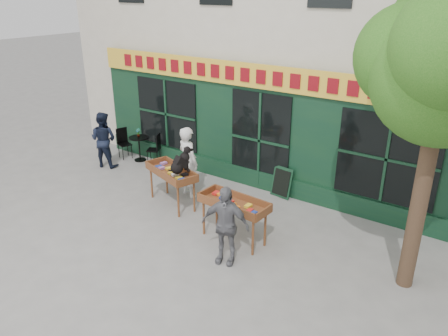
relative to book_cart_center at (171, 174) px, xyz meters
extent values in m
plane|color=slate|center=(1.26, -0.26, -0.82)|extent=(80.00, 80.00, 0.00)
cube|color=black|center=(1.26, 2.16, 0.78)|extent=(11.00, 0.16, 3.20)
cube|color=gold|center=(1.26, 2.04, 2.18)|extent=(11.00, 0.06, 0.60)
cube|color=maroon|center=(1.26, 2.00, 2.18)|extent=(9.60, 0.03, 0.34)
cube|color=black|center=(1.26, 2.06, -0.57)|extent=(11.00, 0.10, 0.50)
cube|color=black|center=(1.26, 2.06, 0.53)|extent=(1.70, 0.05, 2.50)
cube|color=black|center=(-1.94, 2.06, 0.73)|extent=(2.20, 0.05, 2.00)
cube|color=black|center=(4.46, 2.06, 0.73)|extent=(2.20, 0.05, 2.00)
cylinder|color=#382619|center=(5.56, 0.04, 0.98)|extent=(0.28, 0.28, 3.60)
sphere|color=#1B5413|center=(5.56, 0.04, 2.98)|extent=(2.20, 2.20, 2.20)
sphere|color=#1B5413|center=(4.96, 0.24, 3.18)|extent=(1.70, 1.70, 1.70)
sphere|color=#1B5413|center=(5.26, 0.64, 3.58)|extent=(1.60, 1.60, 1.60)
cylinder|color=brown|center=(-0.69, -0.01, -0.42)|extent=(0.05, 0.05, 0.80)
cylinder|color=brown|center=(0.55, -0.41, -0.42)|extent=(0.05, 0.05, 0.80)
cylinder|color=brown|center=(-0.55, 0.41, -0.42)|extent=(0.05, 0.05, 0.80)
cylinder|color=brown|center=(0.69, 0.01, -0.42)|extent=(0.05, 0.05, 0.80)
cube|color=brown|center=(0.00, 0.00, 0.00)|extent=(1.61, 1.02, 0.05)
cube|color=brown|center=(-0.09, -0.28, 0.08)|extent=(1.44, 0.50, 0.18)
cube|color=brown|center=(0.09, 0.28, 0.08)|extent=(1.44, 0.50, 0.18)
cube|color=brown|center=(0.00, 0.00, 0.06)|extent=(1.36, 0.78, 0.06)
imported|color=silver|center=(0.00, 0.65, 0.10)|extent=(0.78, 0.63, 1.84)
cylinder|color=brown|center=(1.50, -0.68, -0.42)|extent=(0.05, 0.05, 0.80)
cylinder|color=brown|center=(2.80, -0.77, -0.42)|extent=(0.05, 0.05, 0.80)
cylinder|color=brown|center=(1.53, -0.24, -0.42)|extent=(0.05, 0.05, 0.80)
cylinder|color=brown|center=(2.83, -0.33, -0.42)|extent=(0.05, 0.05, 0.80)
cube|color=brown|center=(2.16, -0.50, 0.00)|extent=(1.53, 0.68, 0.05)
cube|color=brown|center=(2.15, -0.79, 0.08)|extent=(1.50, 0.14, 0.18)
cube|color=brown|center=(2.18, -0.21, 0.08)|extent=(1.50, 0.14, 0.18)
cube|color=brown|center=(2.16, -0.50, 0.06)|extent=(1.32, 0.48, 0.06)
imported|color=#5C5C61|center=(2.46, -1.25, -0.01)|extent=(1.02, 0.65, 1.62)
cylinder|color=black|center=(-2.80, 1.67, -0.80)|extent=(0.36, 0.36, 0.03)
cylinder|color=black|center=(-2.80, 1.67, -0.44)|extent=(0.04, 0.04, 0.72)
cylinder|color=black|center=(-2.80, 1.67, -0.07)|extent=(0.60, 0.60, 0.03)
cube|color=black|center=(-3.34, 1.57, -0.37)|extent=(0.46, 0.46, 0.03)
cube|color=black|center=(-3.50, 1.63, -0.12)|extent=(0.15, 0.35, 0.50)
cylinder|color=black|center=(-3.25, 1.38, -0.60)|extent=(0.02, 0.02, 0.44)
cylinder|color=black|center=(-3.15, 1.66, -0.60)|extent=(0.02, 0.02, 0.44)
cylinder|color=black|center=(-3.53, 1.48, -0.60)|extent=(0.02, 0.02, 0.44)
cylinder|color=black|center=(-3.43, 1.76, -0.60)|extent=(0.02, 0.02, 0.44)
cube|color=black|center=(-2.25, 1.72, -0.37)|extent=(0.48, 0.48, 0.03)
cube|color=black|center=(-2.10, 1.80, -0.12)|extent=(0.18, 0.34, 0.50)
cylinder|color=black|center=(-2.45, 1.79, -0.60)|extent=(0.02, 0.02, 0.44)
cylinder|color=black|center=(-2.32, 1.52, -0.60)|extent=(0.02, 0.02, 0.44)
cylinder|color=black|center=(-2.18, 1.92, -0.60)|extent=(0.02, 0.02, 0.44)
cylinder|color=black|center=(-2.05, 1.65, -0.60)|extent=(0.02, 0.02, 0.44)
imported|color=gray|center=(-2.80, 1.67, 0.08)|extent=(0.16, 0.11, 0.28)
imported|color=black|center=(-3.34, 0.77, 0.01)|extent=(0.96, 0.83, 1.67)
cube|color=black|center=(2.01, 1.94, -0.42)|extent=(0.58, 0.25, 0.79)
cube|color=black|center=(2.01, 1.92, -0.42)|extent=(0.48, 0.22, 0.65)
camera|label=1|loc=(6.61, -7.24, 4.21)|focal=35.00mm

